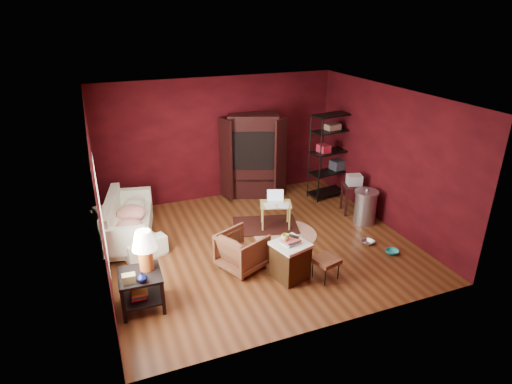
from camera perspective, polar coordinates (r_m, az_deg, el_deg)
room at (r=7.62m, az=0.31°, el=2.15°), size 5.54×5.04×2.84m
sofa at (r=8.56m, az=-16.94°, el=-3.96°), size 1.11×2.00×0.75m
armchair at (r=7.38m, az=-1.86°, el=-7.62°), size 0.89×0.91×0.72m
pet_bowl_steel at (r=8.47m, az=14.76°, el=-5.95°), size 0.25×0.15×0.24m
pet_bowl_turquoise at (r=8.26m, az=17.75°, el=-7.15°), size 0.25×0.12×0.24m
vase at (r=6.36m, az=-14.95°, el=-10.93°), size 0.20×0.21×0.15m
mug at (r=6.90m, az=3.92°, el=-5.94°), size 0.14×0.12×0.12m
side_table at (r=6.54m, az=-14.91°, el=-9.11°), size 0.63×0.63×1.22m
sofa_cushions at (r=8.55m, az=-16.85°, el=-3.88°), size 1.12×2.02×0.80m
hamper at (r=7.15m, az=4.59°, el=-8.99°), size 0.66×0.66×0.75m
footstool at (r=7.20m, az=9.33°, el=-9.07°), size 0.45×0.45×0.38m
rug_round at (r=8.59m, az=3.89°, el=-5.61°), size 1.65×1.65×0.01m
rug_oriental at (r=8.88m, az=1.25°, el=-4.43°), size 1.50×1.19×0.01m
laptop_desk at (r=8.65m, az=2.64°, el=-1.86°), size 0.73×0.63×0.77m
tv_armoire at (r=9.98m, az=-0.38°, el=5.07°), size 1.46×1.14×1.97m
wire_shelving at (r=10.08m, az=10.01°, el=5.27°), size 1.03×0.57×1.99m
small_stand at (r=9.45m, az=12.91°, el=0.97°), size 0.55×0.55×0.88m
trash_can at (r=9.16m, az=14.37°, el=-1.92°), size 0.60×0.60×0.77m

